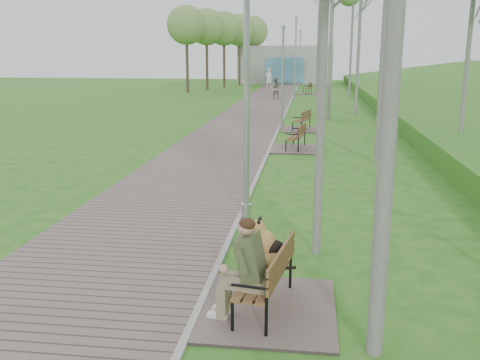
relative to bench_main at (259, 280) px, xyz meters
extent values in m
plane|color=#216818|center=(-0.79, 2.35, -0.44)|extent=(120.00, 120.00, 0.00)
cube|color=#715F5B|center=(-2.54, 23.85, -0.42)|extent=(3.50, 67.00, 0.04)
cube|color=#999993|center=(-0.79, 23.85, -0.41)|extent=(0.10, 67.00, 0.05)
cube|color=#9E9E99|center=(-2.29, 53.35, 1.56)|extent=(10.00, 5.00, 4.00)
cube|color=#5393BA|center=(-2.29, 50.75, 1.06)|extent=(4.00, 0.20, 2.60)
cube|color=#715F5B|center=(0.09, 0.05, -0.42)|extent=(1.79, 1.99, 0.04)
cube|color=brown|center=(0.04, 0.05, 0.01)|extent=(0.68, 1.54, 0.04)
cube|color=brown|center=(0.28, 0.01, 0.28)|extent=(0.28, 1.48, 0.33)
cube|color=#715F5B|center=(0.14, 12.10, -0.42)|extent=(1.79, 1.99, 0.04)
cube|color=brown|center=(0.09, 12.10, 0.01)|extent=(0.65, 1.54, 0.04)
cube|color=brown|center=(0.32, 12.07, 0.28)|extent=(0.25, 1.48, 0.33)
cube|color=#715F5B|center=(0.24, 16.98, -0.42)|extent=(1.73, 1.93, 0.04)
cube|color=brown|center=(0.19, 16.98, 0.00)|extent=(0.77, 1.51, 0.04)
cube|color=brown|center=(0.42, 16.92, 0.26)|extent=(0.38, 1.41, 0.32)
cube|color=#715F5B|center=(0.30, 38.07, -0.42)|extent=(1.84, 2.05, 0.04)
cube|color=brown|center=(0.25, 38.07, 0.02)|extent=(0.71, 1.59, 0.04)
cube|color=brown|center=(0.49, 38.11, 0.30)|extent=(0.29, 1.52, 0.34)
cylinder|color=#A2A5AA|center=(-0.66, 4.00, -0.29)|extent=(0.20, 0.20, 0.30)
cylinder|color=#A2A5AA|center=(-0.66, 4.00, 2.05)|extent=(0.12, 0.12, 4.98)
cylinder|color=#A2A5AA|center=(-0.66, 17.02, -0.31)|extent=(0.17, 0.17, 0.26)
cylinder|color=#A2A5AA|center=(-0.66, 17.02, 1.69)|extent=(0.10, 0.10, 4.25)
cylinder|color=#A2A5AA|center=(-0.66, 17.02, 3.86)|extent=(0.15, 0.15, 0.21)
cylinder|color=#A2A5AA|center=(-0.60, 32.05, -0.27)|extent=(0.22, 0.22, 0.33)
cylinder|color=#A2A5AA|center=(-0.60, 32.05, 2.35)|extent=(0.13, 0.13, 5.58)
cylinder|color=#A2A5AA|center=(-0.60, 32.05, 5.20)|extent=(0.20, 0.20, 0.28)
cylinder|color=#A2A5AA|center=(-0.74, 53.02, -0.27)|extent=(0.22, 0.22, 0.33)
cylinder|color=#A2A5AA|center=(-0.74, 53.02, 2.28)|extent=(0.13, 0.13, 5.43)
cylinder|color=#A2A5AA|center=(-0.74, 53.02, 5.05)|extent=(0.20, 0.20, 0.27)
imported|color=white|center=(-3.26, 42.33, 0.53)|extent=(0.83, 0.71, 1.94)
imported|color=gray|center=(-2.02, 32.53, 0.34)|extent=(0.78, 0.62, 1.55)
cylinder|color=silver|center=(1.38, -0.82, 3.01)|extent=(0.17, 0.17, 6.89)
cylinder|color=silver|center=(0.75, 2.20, 2.69)|extent=(0.16, 0.16, 6.25)
cylinder|color=silver|center=(5.22, 10.86, 3.40)|extent=(0.15, 0.15, 7.67)
cylinder|color=silver|center=(2.65, 10.12, 3.91)|extent=(0.21, 0.21, 8.70)
cylinder|color=silver|center=(1.46, 20.89, 3.89)|extent=(0.20, 0.20, 8.65)
cylinder|color=silver|center=(3.02, 23.59, 4.03)|extent=(0.16, 0.16, 8.94)
cylinder|color=silver|center=(0.98, 30.99, 4.89)|extent=(0.21, 0.21, 10.65)
cylinder|color=silver|center=(3.40, 34.82, 4.97)|extent=(0.19, 0.19, 10.81)
camera|label=1|loc=(0.59, -6.37, 2.86)|focal=40.00mm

